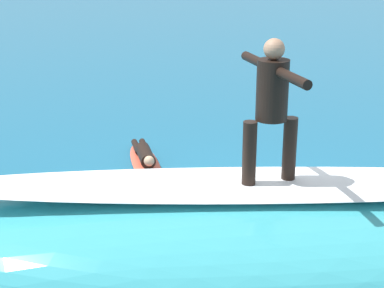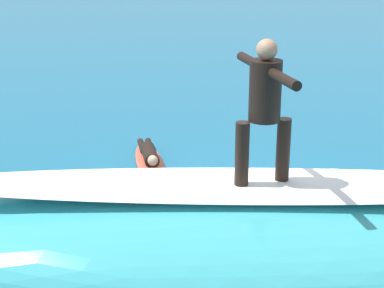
{
  "view_description": "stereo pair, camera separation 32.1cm",
  "coord_description": "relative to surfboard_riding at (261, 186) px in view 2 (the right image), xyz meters",
  "views": [
    {
      "loc": [
        -1.28,
        8.42,
        4.16
      ],
      "look_at": [
        0.42,
        0.0,
        1.17
      ],
      "focal_mm": 57.6,
      "sensor_mm": 36.0,
      "label": 1
    },
    {
      "loc": [
        -1.6,
        8.35,
        4.16
      ],
      "look_at": [
        0.42,
        0.0,
        1.17
      ],
      "focal_mm": 57.6,
      "sensor_mm": 36.0,
      "label": 2
    }
  ],
  "objects": [
    {
      "name": "surfer_riding",
      "position": [
        0.0,
        0.0,
        0.98
      ],
      "size": [
        0.85,
        1.39,
        1.63
      ],
      "rotation": [
        0.0,
        0.0,
        0.51
      ],
      "color": "black",
      "rests_on": "surfboard_riding"
    },
    {
      "name": "surfboard_paddling",
      "position": [
        2.55,
        -3.85,
        -1.39
      ],
      "size": [
        1.42,
        2.38,
        0.08
      ],
      "primitive_type": "ellipsoid",
      "rotation": [
        0.0,
        0.0,
        1.99
      ],
      "color": "#E0563D",
      "rests_on": "ground_plane"
    },
    {
      "name": "foam_patch_near",
      "position": [
        -0.83,
        -3.9,
        -1.38
      ],
      "size": [
        1.25,
        1.24,
        0.09
      ],
      "primitive_type": "ellipsoid",
      "rotation": [
        0.0,
        0.0,
        0.72
      ],
      "color": "white",
      "rests_on": "ground_plane"
    },
    {
      "name": "surfboard_riding",
      "position": [
        0.0,
        0.0,
        0.0
      ],
      "size": [
        2.08,
        1.49,
        0.07
      ],
      "primitive_type": "ellipsoid",
      "rotation": [
        0.0,
        0.0,
        0.51
      ],
      "color": "silver",
      "rests_on": "wave_crest"
    },
    {
      "name": "surfer_paddling",
      "position": [
        2.6,
        -3.96,
        -1.23
      ],
      "size": [
        0.82,
        1.51,
        0.28
      ],
      "rotation": [
        0.0,
        0.0,
        1.99
      ],
      "color": "black",
      "rests_on": "surfboard_paddling"
    },
    {
      "name": "wave_crest",
      "position": [
        0.15,
        0.03,
        -0.73
      ],
      "size": [
        9.37,
        4.94,
        1.39
      ],
      "primitive_type": "ellipsoid",
      "rotation": [
        0.0,
        0.0,
        0.22
      ],
      "color": "teal",
      "rests_on": "ground_plane"
    },
    {
      "name": "wave_foam_lip",
      "position": [
        0.15,
        0.03,
        0.0
      ],
      "size": [
        7.63,
        2.71,
        0.08
      ],
      "primitive_type": "ellipsoid",
      "rotation": [
        0.0,
        0.0,
        0.22
      ],
      "color": "white",
      "rests_on": "wave_crest"
    },
    {
      "name": "ground_plane",
      "position": [
        0.85,
        -1.93,
        -1.43
      ],
      "size": [
        120.0,
        120.0,
        0.0
      ],
      "primitive_type": "plane",
      "color": "#196084"
    }
  ]
}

